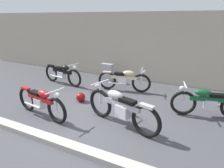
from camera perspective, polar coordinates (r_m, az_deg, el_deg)
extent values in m
plane|color=#47474C|center=(5.51, -7.31, -9.42)|extent=(40.00, 40.00, 0.00)
cube|color=#B2A893|center=(8.57, 7.62, 10.49)|extent=(18.00, 0.30, 2.78)
cube|color=#B7B2A8|center=(4.63, -16.50, -15.15)|extent=(18.00, 0.24, 0.12)
cube|color=#9E9EA3|center=(8.34, -1.36, 3.28)|extent=(0.51, 0.23, 0.75)
sphere|color=maroon|center=(6.45, -8.92, -3.76)|extent=(0.29, 0.29, 0.29)
torus|color=black|center=(5.80, 19.64, -5.13)|extent=(0.69, 0.26, 0.69)
cube|color=silver|center=(5.94, 26.21, -5.25)|extent=(0.34, 0.26, 0.26)
cube|color=#145128|center=(5.88, 25.98, -3.88)|extent=(0.96, 0.35, 0.11)
ellipsoid|color=#145128|center=(5.78, 24.58, -2.24)|extent=(0.45, 0.29, 0.19)
cube|color=black|center=(5.88, 27.74, -2.85)|extent=(0.41, 0.26, 0.08)
cylinder|color=silver|center=(5.71, 19.92, -2.74)|extent=(0.05, 0.05, 0.52)
cylinder|color=silver|center=(5.63, 20.21, -0.27)|extent=(0.18, 0.54, 0.03)
sphere|color=silver|center=(5.64, 19.35, -1.13)|extent=(0.13, 0.13, 0.13)
cylinder|color=silver|center=(6.12, 27.59, -5.47)|extent=(0.65, 0.23, 0.06)
torus|color=black|center=(5.36, -3.34, -5.49)|extent=(0.77, 0.30, 0.78)
torus|color=black|center=(4.55, 9.66, -10.40)|extent=(0.77, 0.30, 0.78)
cube|color=silver|center=(4.88, 3.08, -7.75)|extent=(0.39, 0.30, 0.30)
cube|color=#ADADB2|center=(4.84, 2.62, -5.76)|extent=(1.08, 0.40, 0.13)
ellipsoid|color=#ADADB2|center=(4.88, 0.93, -3.09)|extent=(0.51, 0.33, 0.21)
cube|color=black|center=(4.67, 4.46, -4.85)|extent=(0.46, 0.30, 0.09)
cube|color=#ADADB2|center=(4.39, 9.92, -6.26)|extent=(0.36, 0.21, 0.06)
cylinder|color=silver|center=(5.25, -3.40, -2.57)|extent=(0.06, 0.06, 0.58)
cylinder|color=silver|center=(5.15, -3.46, 0.46)|extent=(0.20, 0.60, 0.04)
sphere|color=silver|center=(5.24, -4.08, -0.45)|extent=(0.15, 0.15, 0.15)
cylinder|color=silver|center=(4.89, 5.97, -8.76)|extent=(0.73, 0.26, 0.06)
torus|color=black|center=(7.78, -10.73, 1.65)|extent=(0.71, 0.17, 0.70)
torus|color=black|center=(8.71, -16.85, 2.99)|extent=(0.71, 0.17, 0.70)
cube|color=silver|center=(8.26, -14.20, 2.54)|extent=(0.33, 0.23, 0.27)
cube|color=black|center=(8.19, -14.06, 3.52)|extent=(0.99, 0.22, 0.12)
ellipsoid|color=black|center=(8.02, -13.32, 4.55)|extent=(0.44, 0.24, 0.19)
cube|color=black|center=(8.29, -14.93, 4.51)|extent=(0.40, 0.22, 0.08)
cube|color=black|center=(8.64, -17.05, 5.07)|extent=(0.32, 0.15, 0.06)
cylinder|color=silver|center=(7.71, -10.85, 3.53)|extent=(0.05, 0.05, 0.53)
cylinder|color=silver|center=(7.65, -10.97, 5.43)|extent=(0.10, 0.56, 0.03)
sphere|color=silver|center=(7.62, -10.51, 4.67)|extent=(0.13, 0.13, 0.13)
cylinder|color=silver|center=(8.35, -15.63, 2.10)|extent=(0.67, 0.14, 0.06)
torus|color=black|center=(5.23, -15.49, -7.32)|extent=(0.70, 0.19, 0.70)
torus|color=black|center=(6.22, -23.07, -3.94)|extent=(0.70, 0.19, 0.70)
cube|color=silver|center=(5.74, -19.92, -5.20)|extent=(0.33, 0.24, 0.27)
cube|color=#B21919|center=(5.64, -19.80, -3.90)|extent=(0.98, 0.25, 0.11)
ellipsoid|color=#B21919|center=(5.45, -18.96, -2.66)|extent=(0.44, 0.25, 0.19)
cube|color=black|center=(5.74, -20.93, -2.35)|extent=(0.40, 0.23, 0.08)
cube|color=#B21919|center=(6.11, -23.45, -1.13)|extent=(0.32, 0.16, 0.06)
cylinder|color=silver|center=(5.12, -15.74, -4.68)|extent=(0.05, 0.05, 0.52)
cylinder|color=silver|center=(5.03, -15.99, -1.93)|extent=(0.12, 0.55, 0.03)
sphere|color=silver|center=(5.00, -15.35, -3.13)|extent=(0.13, 0.13, 0.13)
cylinder|color=silver|center=(5.86, -21.84, -5.66)|extent=(0.67, 0.16, 0.06)
torus|color=black|center=(7.16, 8.34, 0.21)|extent=(0.69, 0.21, 0.68)
torus|color=black|center=(7.41, -1.37, 1.04)|extent=(0.69, 0.21, 0.68)
cube|color=silver|center=(7.26, 3.04, 0.81)|extent=(0.33, 0.24, 0.26)
cube|color=beige|center=(7.21, 3.43, 1.91)|extent=(0.96, 0.28, 0.11)
ellipsoid|color=beige|center=(7.13, 4.77, 3.10)|extent=(0.44, 0.26, 0.19)
cube|color=black|center=(7.21, 2.14, 2.94)|extent=(0.40, 0.24, 0.07)
cube|color=beige|center=(7.32, -1.39, 3.42)|extent=(0.32, 0.17, 0.06)
cylinder|color=silver|center=(7.08, 8.43, 2.18)|extent=(0.05, 0.05, 0.51)
cylinder|color=silver|center=(7.01, 8.53, 4.20)|extent=(0.14, 0.54, 0.03)
sphere|color=silver|center=(7.03, 9.10, 3.41)|extent=(0.13, 0.13, 0.13)
cylinder|color=silver|center=(7.22, 1.39, 0.17)|extent=(0.65, 0.18, 0.06)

